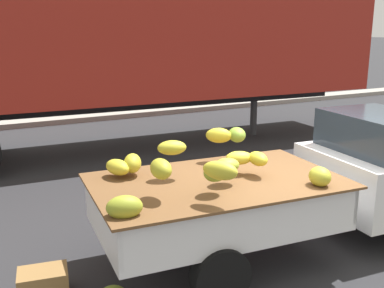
# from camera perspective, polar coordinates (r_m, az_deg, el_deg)

# --- Properties ---
(ground) EXTENTS (220.00, 220.00, 0.00)m
(ground) POSITION_cam_1_polar(r_m,az_deg,el_deg) (6.24, 12.44, -12.93)
(ground) COLOR #28282B
(curb_strip) EXTENTS (80.00, 0.80, 0.16)m
(curb_strip) POSITION_cam_1_polar(r_m,az_deg,el_deg) (14.78, -12.57, 3.30)
(curb_strip) COLOR gray
(curb_strip) RESTS_ON ground
(pickup_truck) EXTENTS (5.29, 2.11, 1.70)m
(pickup_truck) POSITION_cam_1_polar(r_m,az_deg,el_deg) (6.57, 19.28, -3.65)
(pickup_truck) COLOR white
(pickup_truck) RESTS_ON ground
(semi_trailer) EXTENTS (12.11, 3.14, 3.95)m
(semi_trailer) POSITION_cam_1_polar(r_m,az_deg,el_deg) (10.79, -7.65, 12.72)
(semi_trailer) COLOR maroon
(semi_trailer) RESTS_ON ground
(produce_crate) EXTENTS (0.57, 0.44, 0.30)m
(produce_crate) POSITION_cam_1_polar(r_m,az_deg,el_deg) (5.38, -18.08, -16.23)
(produce_crate) COLOR olive
(produce_crate) RESTS_ON ground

